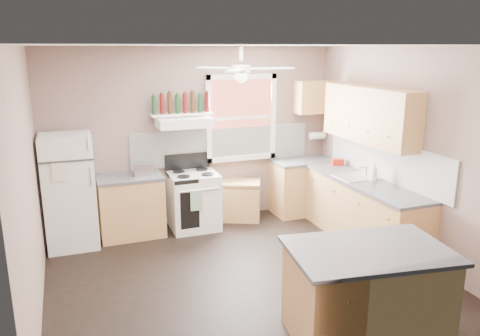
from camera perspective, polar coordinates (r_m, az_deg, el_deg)
name	(u,v)px	position (r m, az deg, el deg)	size (l,w,h in m)	color
floor	(241,273)	(5.86, 0.13, -12.71)	(4.50, 4.50, 0.00)	black
ceiling	(241,45)	(5.21, 0.14, 14.73)	(4.50, 4.50, 0.00)	white
wall_back	(194,136)	(7.26, -5.58, 3.89)	(4.50, 0.05, 2.70)	#7A6158
wall_right	(402,151)	(6.52, 19.17, 1.93)	(0.05, 4.00, 2.70)	#7A6158
wall_left	(25,187)	(5.06, -24.70, -2.09)	(0.05, 4.00, 2.70)	#7A6158
backsplash_back	(223,146)	(7.39, -2.09, 2.75)	(2.90, 0.03, 0.55)	white
backsplash_right	(384,160)	(6.76, 17.18, 0.99)	(0.03, 2.60, 0.55)	white
window_view	(241,118)	(7.41, 0.10, 6.13)	(1.00, 0.02, 1.20)	brown
window_frame	(241,118)	(7.38, 0.17, 6.11)	(1.16, 0.07, 1.36)	white
refrigerator	(70,191)	(6.76, -20.04, -2.70)	(0.66, 0.64, 1.57)	white
base_cabinet_left	(131,207)	(6.99, -13.11, -4.66)	(0.90, 0.60, 0.86)	#AD8248
counter_left	(129,177)	(6.86, -13.33, -1.11)	(0.92, 0.62, 0.04)	#474749
toaster	(144,169)	(6.81, -11.66, -0.16)	(0.28, 0.16, 0.18)	silver
stove	(194,201)	(7.11, -5.66, -4.01)	(0.71, 0.64, 0.86)	white
range_hood	(184,122)	(6.90, -6.88, 5.57)	(0.78, 0.50, 0.14)	white
bottle_shelf	(182,114)	(7.00, -7.14, 6.52)	(0.90, 0.26, 0.03)	white
cart	(240,200)	(7.46, 0.00, -3.98)	(0.63, 0.42, 0.63)	#AD8248
base_cabinet_corner	(303,187)	(7.82, 7.70, -2.33)	(1.00, 0.60, 0.86)	#AD8248
base_cabinet_right	(363,213)	(6.80, 14.80, -5.31)	(0.60, 2.20, 0.86)	#AD8248
counter_corner	(304,161)	(7.71, 7.81, 0.87)	(1.02, 0.62, 0.04)	#474749
counter_right	(365,182)	(6.66, 14.98, -1.67)	(0.62, 2.22, 0.04)	#474749
sink	(357,177)	(6.81, 14.02, -1.12)	(0.55, 0.45, 0.03)	silver
faucet	(366,171)	(6.88, 15.16, -0.39)	(0.03, 0.03, 0.14)	silver
upper_cabinet_right	(369,115)	(6.72, 15.47, 6.29)	(0.33, 1.80, 0.76)	#AD8248
upper_cabinet_corner	(313,97)	(7.74, 8.93, 8.56)	(0.60, 0.33, 0.52)	#AD8248
paper_towel	(317,136)	(7.92, 9.40, 3.92)	(0.12, 0.12, 0.26)	white
island	(366,295)	(4.69, 15.10, -14.71)	(1.38, 0.87, 0.86)	#AD8248
island_top	(369,251)	(4.49, 15.48, -9.69)	(1.46, 0.95, 0.04)	#474749
ceiling_fan_hub	(241,69)	(5.21, 0.14, 11.98)	(0.20, 0.20, 0.08)	white
soap_bottle	(374,172)	(6.63, 16.04, -0.50)	(0.10, 0.10, 0.26)	silver
red_caddy	(338,162)	(7.43, 11.82, 0.74)	(0.18, 0.12, 0.10)	red
wine_bottles	(181,103)	(6.98, -7.17, 7.81)	(0.86, 0.06, 0.31)	#143819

